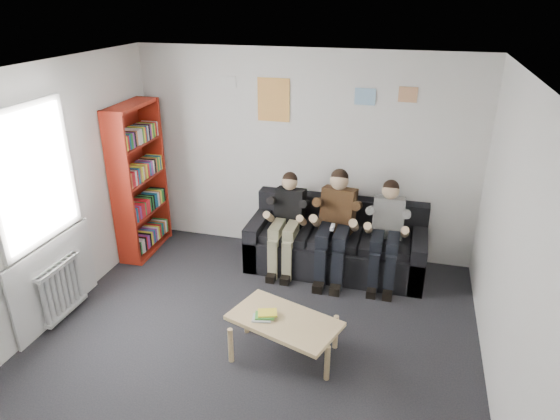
# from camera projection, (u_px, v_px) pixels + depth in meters

# --- Properties ---
(room_shell) EXTENTS (5.00, 5.00, 5.00)m
(room_shell) POSITION_uv_depth(u_px,v_px,m) (239.00, 239.00, 4.32)
(room_shell) COLOR black
(room_shell) RESTS_ON ground
(sofa) EXTENTS (2.23, 0.91, 0.86)m
(sofa) POSITION_uv_depth(u_px,v_px,m) (336.00, 245.00, 6.44)
(sofa) COLOR black
(sofa) RESTS_ON ground
(bookshelf) EXTENTS (0.31, 0.92, 2.04)m
(bookshelf) POSITION_uv_depth(u_px,v_px,m) (140.00, 181.00, 6.59)
(bookshelf) COLOR maroon
(bookshelf) RESTS_ON ground
(coffee_table) EXTENTS (1.05, 0.58, 0.42)m
(coffee_table) POSITION_uv_depth(u_px,v_px,m) (284.00, 323.00, 4.83)
(coffee_table) COLOR tan
(coffee_table) RESTS_ON ground
(game_cases) EXTENTS (0.22, 0.19, 0.04)m
(game_cases) POSITION_uv_depth(u_px,v_px,m) (265.00, 315.00, 4.82)
(game_cases) COLOR silver
(game_cases) RESTS_ON coffee_table
(person_left) EXTENTS (0.37, 0.78, 1.26)m
(person_left) POSITION_uv_depth(u_px,v_px,m) (286.00, 223.00, 6.29)
(person_left) COLOR black
(person_left) RESTS_ON sofa
(person_middle) EXTENTS (0.41, 0.88, 1.35)m
(person_middle) POSITION_uv_depth(u_px,v_px,m) (335.00, 226.00, 6.12)
(person_middle) COLOR #54361C
(person_middle) RESTS_ON sofa
(person_right) EXTENTS (0.37, 0.80, 1.27)m
(person_right) POSITION_uv_depth(u_px,v_px,m) (386.00, 234.00, 5.98)
(person_right) COLOR silver
(person_right) RESTS_ON sofa
(radiator) EXTENTS (0.10, 0.64, 0.60)m
(radiator) POSITION_uv_depth(u_px,v_px,m) (62.00, 289.00, 5.42)
(radiator) COLOR silver
(radiator) RESTS_ON ground
(window) EXTENTS (0.05, 1.30, 2.36)m
(window) POSITION_uv_depth(u_px,v_px,m) (44.00, 232.00, 5.16)
(window) COLOR white
(window) RESTS_ON room_shell
(poster_large) EXTENTS (0.42, 0.01, 0.55)m
(poster_large) POSITION_uv_depth(u_px,v_px,m) (274.00, 100.00, 6.33)
(poster_large) COLOR #E2C74F
(poster_large) RESTS_ON room_shell
(poster_blue) EXTENTS (0.25, 0.01, 0.20)m
(poster_blue) POSITION_uv_depth(u_px,v_px,m) (365.00, 97.00, 6.01)
(poster_blue) COLOR #47A7F2
(poster_blue) RESTS_ON room_shell
(poster_pink) EXTENTS (0.22, 0.01, 0.18)m
(poster_pink) POSITION_uv_depth(u_px,v_px,m) (408.00, 95.00, 5.87)
(poster_pink) COLOR #B33872
(poster_pink) RESTS_ON room_shell
(poster_sign) EXTENTS (0.20, 0.01, 0.14)m
(poster_sign) POSITION_uv_depth(u_px,v_px,m) (229.00, 82.00, 6.40)
(poster_sign) COLOR white
(poster_sign) RESTS_ON room_shell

